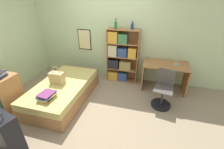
# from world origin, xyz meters

# --- Properties ---
(ground_plane) EXTENTS (14.00, 14.00, 0.00)m
(ground_plane) POSITION_xyz_m (0.00, 0.00, 0.00)
(ground_plane) COLOR gray
(wall_back) EXTENTS (10.00, 0.09, 2.60)m
(wall_back) POSITION_xyz_m (-0.00, 1.51, 1.30)
(wall_back) COLOR beige
(wall_back) RESTS_ON ground_plane
(bed) EXTENTS (1.10, 1.92, 0.45)m
(bed) POSITION_xyz_m (-0.77, 0.02, 0.22)
(bed) COLOR #A36B3D
(bed) RESTS_ON ground_plane
(handbag) EXTENTS (0.33, 0.18, 0.43)m
(handbag) POSITION_xyz_m (-0.87, -0.01, 0.59)
(handbag) COLOR tan
(handbag) RESTS_ON bed
(book_stack_on_bed) EXTENTS (0.31, 0.38, 0.13)m
(book_stack_on_bed) POSITION_xyz_m (-0.72, -0.60, 0.51)
(book_stack_on_bed) COLOR gold
(book_stack_on_bed) RESTS_ON bed
(suitcase) EXTENTS (0.54, 0.36, 0.85)m
(suitcase) POSITION_xyz_m (-0.88, -1.45, 0.36)
(suitcase) COLOR black
(suitcase) RESTS_ON ground_plane
(dresser) EXTENTS (0.57, 0.56, 0.85)m
(dresser) POSITION_xyz_m (-1.73, -0.71, 0.43)
(dresser) COLOR #A36B3D
(dresser) RESTS_ON ground_plane
(bookcase) EXTENTS (0.87, 0.30, 1.51)m
(bookcase) POSITION_xyz_m (0.35, 1.31, 0.74)
(bookcase) COLOR #A36B3D
(bookcase) RESTS_ON ground_plane
(bottle_green) EXTENTS (0.07, 0.07, 0.26)m
(bottle_green) POSITION_xyz_m (0.21, 1.28, 1.61)
(bottle_green) COLOR #1E6B2D
(bottle_green) RESTS_ON bookcase
(bottle_brown) EXTENTS (0.07, 0.07, 0.20)m
(bottle_brown) POSITION_xyz_m (0.63, 1.35, 1.59)
(bottle_brown) COLOR navy
(bottle_brown) RESTS_ON bookcase
(desk) EXTENTS (1.13, 0.65, 0.74)m
(desk) POSITION_xyz_m (1.58, 1.13, 0.51)
(desk) COLOR #A36B3D
(desk) RESTS_ON ground_plane
(desk_lamp) EXTENTS (0.19, 0.14, 0.42)m
(desk_lamp) POSITION_xyz_m (1.88, 1.17, 1.02)
(desk_lamp) COLOR #ADA89E
(desk_lamp) RESTS_ON desk
(desk_chair) EXTENTS (0.46, 0.47, 0.87)m
(desk_chair) POSITION_xyz_m (1.55, 0.40, 0.28)
(desk_chair) COLOR black
(desk_chair) RESTS_ON ground_plane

